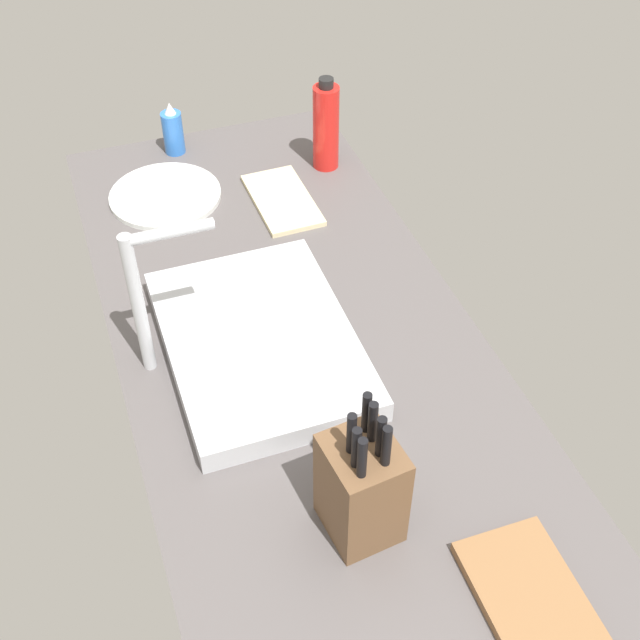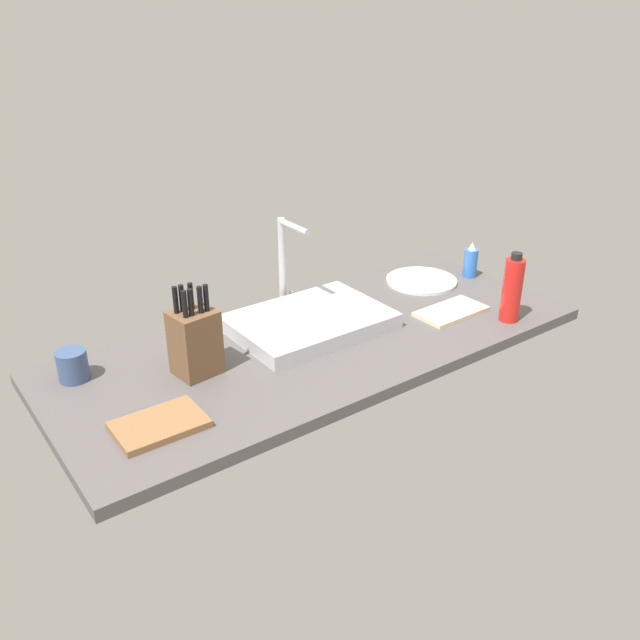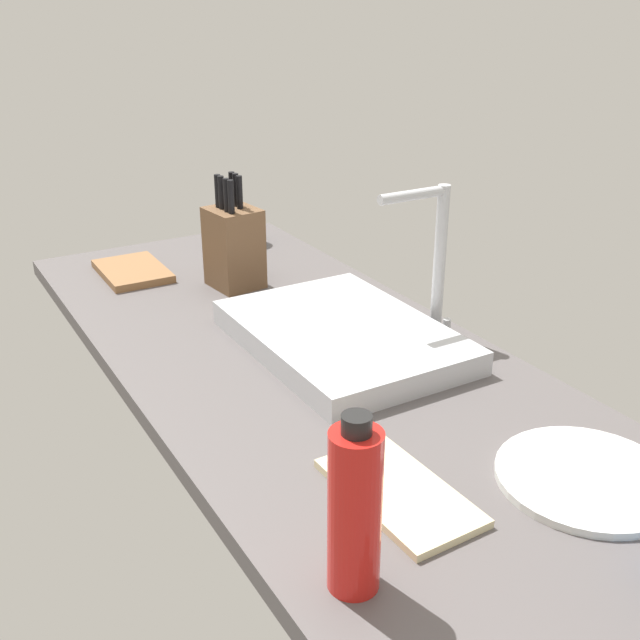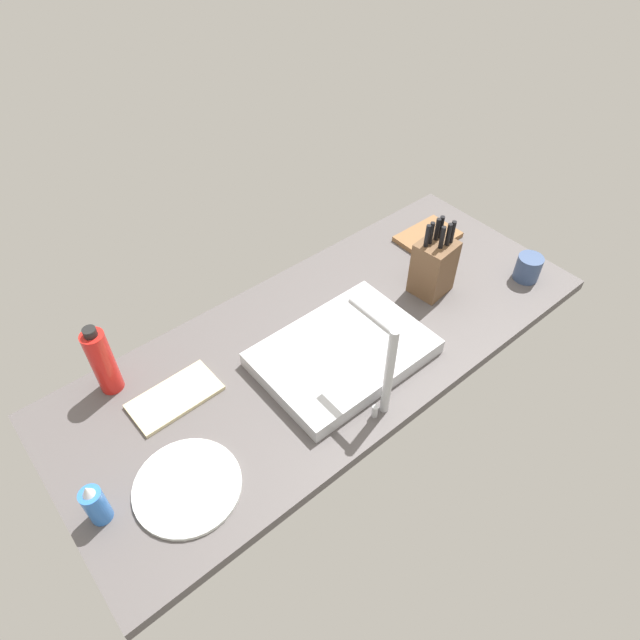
% 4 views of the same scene
% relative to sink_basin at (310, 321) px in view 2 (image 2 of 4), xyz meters
% --- Properties ---
extents(countertop_slab, '(1.64, 0.68, 0.04)m').
position_rel_sink_basin_xyz_m(countertop_slab, '(-0.01, -0.08, -0.04)').
color(countertop_slab, '#514C4C').
rests_on(countertop_slab, ground).
extents(sink_basin, '(0.48, 0.34, 0.05)m').
position_rel_sink_basin_xyz_m(sink_basin, '(0.00, 0.00, 0.00)').
color(sink_basin, '#B7BABF').
rests_on(sink_basin, countertop_slab).
extents(faucet, '(0.06, 0.16, 0.30)m').
position_rel_sink_basin_xyz_m(faucet, '(0.03, 0.18, 0.16)').
color(faucet, '#B7BABF').
rests_on(faucet, countertop_slab).
extents(knife_block, '(0.13, 0.12, 0.26)m').
position_rel_sink_basin_xyz_m(knife_block, '(-0.41, -0.04, 0.07)').
color(knife_block, brown).
rests_on(knife_block, countertop_slab).
extents(cutting_board, '(0.21, 0.15, 0.02)m').
position_rel_sink_basin_xyz_m(cutting_board, '(-0.60, -0.22, -0.01)').
color(cutting_board, brown).
rests_on(cutting_board, countertop_slab).
extents(soap_bottle, '(0.05, 0.05, 0.13)m').
position_rel_sink_basin_xyz_m(soap_bottle, '(0.73, 0.00, 0.03)').
color(soap_bottle, blue).
rests_on(soap_bottle, countertop_slab).
extents(water_bottle, '(0.06, 0.06, 0.23)m').
position_rel_sink_basin_xyz_m(water_bottle, '(0.55, -0.33, 0.08)').
color(water_bottle, red).
rests_on(water_bottle, countertop_slab).
extents(dinner_plate, '(0.26, 0.26, 0.01)m').
position_rel_sink_basin_xyz_m(dinner_plate, '(0.55, 0.07, -0.02)').
color(dinner_plate, silver).
rests_on(dinner_plate, countertop_slab).
extents(dish_towel, '(0.24, 0.13, 0.01)m').
position_rel_sink_basin_xyz_m(dish_towel, '(0.44, -0.18, -0.02)').
color(dish_towel, beige).
rests_on(dish_towel, countertop_slab).
extents(coffee_mug, '(0.08, 0.08, 0.09)m').
position_rel_sink_basin_xyz_m(coffee_mug, '(-0.69, 0.12, 0.02)').
color(coffee_mug, '#384C75').
rests_on(coffee_mug, countertop_slab).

